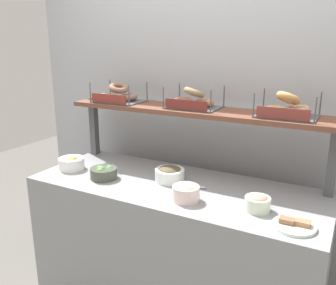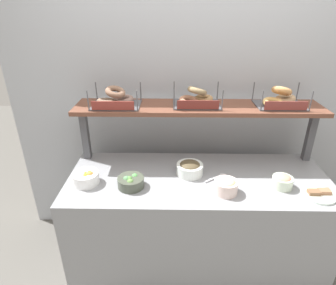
# 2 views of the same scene
# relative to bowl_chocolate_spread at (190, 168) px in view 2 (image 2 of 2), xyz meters

# --- Properties ---
(ground_plane) EXTENTS (8.00, 8.00, 0.00)m
(ground_plane) POSITION_rel_bowl_chocolate_spread_xyz_m (0.06, -0.04, -0.90)
(ground_plane) COLOR #595651
(back_wall) EXTENTS (3.00, 0.06, 2.40)m
(back_wall) POSITION_rel_bowl_chocolate_spread_xyz_m (0.06, 0.51, 0.30)
(back_wall) COLOR #A6ABB2
(back_wall) RESTS_ON ground_plane
(deli_counter) EXTENTS (1.80, 0.70, 0.85)m
(deli_counter) POSITION_rel_bowl_chocolate_spread_xyz_m (0.06, -0.04, -0.47)
(deli_counter) COLOR gray
(deli_counter) RESTS_ON ground_plane
(shelf_riser_left) EXTENTS (0.05, 0.05, 0.40)m
(shelf_riser_left) POSITION_rel_bowl_chocolate_spread_xyz_m (-0.78, 0.23, 0.15)
(shelf_riser_left) COLOR #4C4C51
(shelf_riser_left) RESTS_ON deli_counter
(shelf_riser_right) EXTENTS (0.05, 0.05, 0.40)m
(shelf_riser_right) POSITION_rel_bowl_chocolate_spread_xyz_m (0.90, 0.23, 0.15)
(shelf_riser_right) COLOR #4C4C51
(shelf_riser_right) RESTS_ON deli_counter
(upper_shelf) EXTENTS (1.76, 0.32, 0.03)m
(upper_shelf) POSITION_rel_bowl_chocolate_spread_xyz_m (0.06, 0.23, 0.37)
(upper_shelf) COLOR brown
(upper_shelf) RESTS_ON shelf_riser_left
(bowl_chocolate_spread) EXTENTS (0.19, 0.19, 0.10)m
(bowl_chocolate_spread) POSITION_rel_bowl_chocolate_spread_xyz_m (0.00, 0.00, 0.00)
(bowl_chocolate_spread) COLOR white
(bowl_chocolate_spread) RESTS_ON deli_counter
(bowl_lox_spread) EXTENTS (0.13, 0.13, 0.09)m
(bowl_lox_spread) POSITION_rel_bowl_chocolate_spread_xyz_m (0.59, -0.15, -0.00)
(bowl_lox_spread) COLOR silver
(bowl_lox_spread) RESTS_ON deli_counter
(bowl_potato_salad) EXTENTS (0.15, 0.15, 0.11)m
(bowl_potato_salad) POSITION_rel_bowl_chocolate_spread_xyz_m (0.22, -0.22, 0.00)
(bowl_potato_salad) COLOR silver
(bowl_potato_salad) RESTS_ON deli_counter
(bowl_veggie_mix) EXTENTS (0.17, 0.17, 0.08)m
(bowl_veggie_mix) POSITION_rel_bowl_chocolate_spread_xyz_m (-0.39, -0.16, -0.01)
(bowl_veggie_mix) COLOR #474D40
(bowl_veggie_mix) RESTS_ON deli_counter
(bowl_fruit_salad) EXTENTS (0.17, 0.17, 0.09)m
(bowl_fruit_salad) POSITION_rel_bowl_chocolate_spread_xyz_m (-0.69, -0.13, -0.01)
(bowl_fruit_salad) COLOR white
(bowl_fruit_salad) RESTS_ON deli_counter
(serving_plate_white) EXTENTS (0.20, 0.20, 0.04)m
(serving_plate_white) POSITION_rel_bowl_chocolate_spread_xyz_m (0.79, -0.24, -0.04)
(serving_plate_white) COLOR white
(serving_plate_white) RESTS_ON deli_counter
(serving_spoon_near_plate) EXTENTS (0.16, 0.11, 0.01)m
(serving_spoon_near_plate) POSITION_rel_bowl_chocolate_spread_xyz_m (0.20, -0.04, -0.04)
(serving_spoon_near_plate) COLOR #B7B7BC
(serving_spoon_near_plate) RESTS_ON deli_counter
(bagel_basket_poppy) EXTENTS (0.34, 0.25, 0.14)m
(bagel_basket_poppy) POSITION_rel_bowl_chocolate_spread_xyz_m (-0.53, 0.21, 0.43)
(bagel_basket_poppy) COLOR #4C4C51
(bagel_basket_poppy) RESTS_ON upper_shelf
(bagel_basket_everything) EXTENTS (0.33, 0.25, 0.14)m
(bagel_basket_everything) POSITION_rel_bowl_chocolate_spread_xyz_m (0.05, 0.24, 0.43)
(bagel_basket_everything) COLOR #4C4C51
(bagel_basket_everything) RESTS_ON upper_shelf
(bagel_basket_sesame) EXTENTS (0.33, 0.24, 0.16)m
(bagel_basket_sesame) POSITION_rel_bowl_chocolate_spread_xyz_m (0.63, 0.23, 0.43)
(bagel_basket_sesame) COLOR #4C4C51
(bagel_basket_sesame) RESTS_ON upper_shelf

